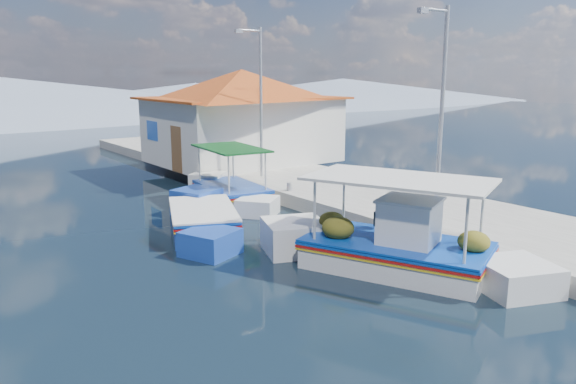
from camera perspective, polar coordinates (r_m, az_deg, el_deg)
ground at (r=12.22m, az=8.57°, el=-10.72°), size 160.00×160.00×0.00m
quay at (r=20.19m, az=8.35°, el=-0.76°), size 5.00×44.00×0.50m
bollards at (r=18.15m, az=5.36°, el=-0.85°), size 0.20×17.20×0.30m
main_caique at (r=13.85m, az=10.95°, el=-5.86°), size 4.22×7.10×2.55m
caique_green_canopy at (r=20.70m, az=-5.96°, el=-0.11°), size 2.28×6.09×2.29m
caique_blue_hull at (r=16.99m, az=-8.98°, el=-3.06°), size 3.43×5.80×1.12m
harbor_building at (r=27.02m, az=-4.75°, el=8.01°), size 10.49×10.49×4.40m
lamp_post_near at (r=16.01m, az=15.41°, el=8.62°), size 1.21×0.14×6.00m
lamp_post_far at (r=22.69m, az=-3.02°, el=9.96°), size 1.21×0.14×6.00m
mountain_ridge at (r=65.56m, az=-24.11°, el=8.80°), size 171.40×96.00×5.50m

